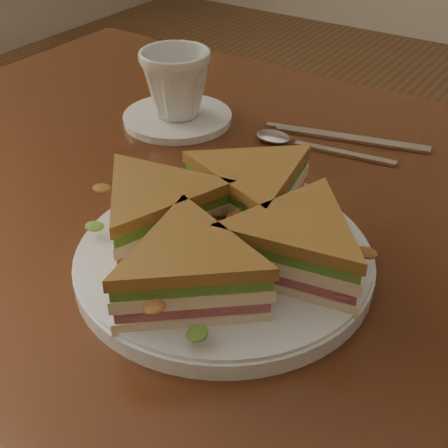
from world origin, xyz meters
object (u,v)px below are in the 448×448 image
at_px(spoon, 290,141).
at_px(knife, 340,137).
at_px(table, 270,291).
at_px(saucer, 178,118).
at_px(plate, 224,261).
at_px(coffee_cup, 176,84).
at_px(sandwich_wedges, 224,229).

relative_size(spoon, knife, 0.87).
height_order(table, saucer, saucer).
relative_size(knife, saucer, 1.42).
relative_size(plate, coffee_cup, 2.93).
xyz_separation_m(spoon, knife, (0.05, 0.05, -0.00)).
distance_m(spoon, knife, 0.07).
bearing_deg(plate, coffee_cup, 134.85).
bearing_deg(table, knife, 96.05).
relative_size(knife, coffee_cup, 2.22).
height_order(saucer, coffee_cup, coffee_cup).
relative_size(sandwich_wedges, coffee_cup, 3.28).
distance_m(table, knife, 0.24).
bearing_deg(table, spoon, 113.31).
relative_size(table, sandwich_wedges, 3.84).
relative_size(sandwich_wedges, knife, 1.48).
bearing_deg(spoon, table, -74.85).
distance_m(spoon, saucer, 0.16).
relative_size(table, knife, 5.67).
bearing_deg(saucer, coffee_cup, 0.00).
distance_m(sandwich_wedges, saucer, 0.33).
distance_m(sandwich_wedges, coffee_cup, 0.33).
bearing_deg(plate, table, 90.58).
distance_m(plate, coffee_cup, 0.33).
bearing_deg(coffee_cup, knife, -2.89).
relative_size(spoon, saucer, 1.23).
height_order(table, knife, knife).
xyz_separation_m(knife, coffee_cup, (-0.21, -0.07, 0.05)).
height_order(knife, coffee_cup, coffee_cup).
xyz_separation_m(plate, spoon, (-0.07, 0.26, -0.00)).
xyz_separation_m(knife, saucer, (-0.21, -0.07, 0.00)).
xyz_separation_m(plate, saucer, (-0.23, 0.23, -0.00)).
xyz_separation_m(saucer, coffee_cup, (0.00, 0.00, 0.05)).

